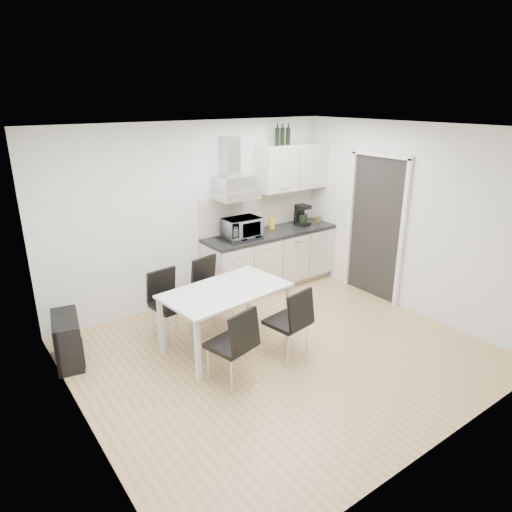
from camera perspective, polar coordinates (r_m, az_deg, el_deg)
The scene contains 15 objects.
ground at distance 5.60m, azimuth 3.09°, elevation -12.00°, with size 4.50×4.50×0.00m, color tan.
wall_back at distance 6.65m, azimuth -7.61°, elevation 5.19°, with size 4.50×0.10×2.60m, color white.
wall_front at distance 3.83m, azimuth 22.71°, elevation -7.13°, with size 4.50×0.10×2.60m, color white.
wall_left at distance 4.10m, azimuth -21.96°, elevation -5.25°, with size 0.10×4.00×2.60m, color white.
wall_right at distance 6.64m, azimuth 18.65°, elevation 4.33°, with size 0.10×4.00×2.60m, color white.
ceiling at distance 4.79m, azimuth 3.67°, elevation 15.62°, with size 4.50×4.50×0.00m, color white.
doorway at distance 7.00m, azimuth 14.62°, elevation 3.32°, with size 0.08×1.04×2.10m, color white.
kitchenette at distance 7.18m, azimuth 1.91°, elevation 2.54°, with size 2.22×0.64×2.52m.
dining_table at distance 5.44m, azimuth -3.78°, elevation -4.92°, with size 1.55×1.00×0.75m.
chair_far_left at distance 5.80m, azimuth -10.57°, elevation -6.17°, with size 0.44×0.50×0.88m, color black, non-canonical shape.
chair_far_right at distance 6.15m, azimuth -5.27°, elevation -4.37°, with size 0.44×0.50×0.88m, color black, non-canonical shape.
chair_near_left at distance 4.88m, azimuth -3.22°, elevation -11.10°, with size 0.44×0.50×0.88m, color black, non-canonical shape.
chair_near_right at distance 5.32m, azimuth 3.88°, elevation -8.32°, with size 0.44×0.50×0.88m, color black, non-canonical shape.
guitar_amp at distance 5.72m, azimuth -22.50°, elevation -9.65°, with size 0.41×0.71×0.56m.
floor_speaker at distance 6.71m, azimuth -10.94°, elevation -5.35°, with size 0.17×0.15×0.28m, color black.
Camera 1 is at (-3.03, -3.69, 2.91)m, focal length 32.00 mm.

